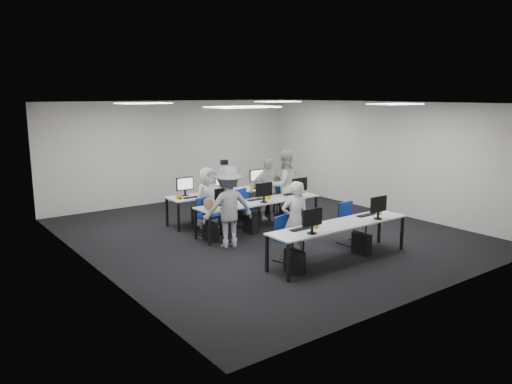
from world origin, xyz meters
TOP-DOWN VIEW (x-y plane):
  - room at (0.00, 0.00)m, footprint 9.00×9.02m
  - ceiling_panels at (0.00, 0.00)m, footprint 5.20×4.60m
  - desk_front at (0.00, -2.40)m, footprint 3.20×0.70m
  - desk_mid at (0.00, 0.20)m, footprint 3.20×0.70m
  - desk_back at (0.00, 1.60)m, footprint 3.20×0.70m
  - equipment_front at (-0.19, -2.42)m, footprint 2.51×0.41m
  - equipment_mid at (-0.19, 0.18)m, footprint 2.91×0.41m
  - equipment_back at (0.19, 1.62)m, footprint 2.91×0.41m
  - chair_0 at (-0.83, -1.85)m, footprint 0.54×0.57m
  - chair_1 at (0.98, -1.81)m, footprint 0.46×0.50m
  - chair_2 at (-1.13, 0.65)m, footprint 0.48×0.51m
  - chair_3 at (0.01, 0.74)m, footprint 0.56×0.58m
  - chair_4 at (1.23, 0.86)m, footprint 0.48×0.51m
  - chair_5 at (-1.03, 0.93)m, footprint 0.45×0.48m
  - chair_6 at (0.05, 1.09)m, footprint 0.47×0.50m
  - chair_7 at (1.14, 0.97)m, footprint 0.43×0.47m
  - handbag at (-1.39, 0.16)m, footprint 0.38×0.31m
  - student_0 at (-0.63, -1.80)m, footprint 0.65×0.51m
  - student_1 at (1.17, 0.69)m, footprint 0.99×0.83m
  - student_2 at (-0.83, 1.14)m, footprint 0.79×0.58m
  - student_3 at (0.77, 0.87)m, footprint 1.01×0.64m
  - photographer at (-1.27, -0.40)m, footprint 1.21×0.83m
  - dslr_camera at (-1.24, -0.22)m, footprint 0.17×0.20m

SIDE VIEW (x-z plane):
  - chair_5 at x=-1.03m, z-range -0.15..0.67m
  - chair_6 at x=0.05m, z-range -0.15..0.67m
  - chair_4 at x=1.23m, z-range -0.16..0.69m
  - chair_7 at x=1.14m, z-range -0.16..0.69m
  - chair_2 at x=-1.13m, z-range -0.16..0.69m
  - chair_0 at x=-0.83m, z-range -0.16..0.72m
  - chair_1 at x=0.98m, z-range -0.17..0.73m
  - chair_3 at x=0.01m, z-range -0.17..0.74m
  - equipment_mid at x=-0.19m, z-range -0.24..0.95m
  - equipment_back at x=0.19m, z-range -0.24..0.95m
  - equipment_front at x=-0.19m, z-range -0.24..0.95m
  - desk_front at x=0.00m, z-range 0.32..1.05m
  - desk_mid at x=0.00m, z-range 0.32..1.05m
  - desk_back at x=0.00m, z-range 0.32..1.05m
  - student_2 at x=-0.83m, z-range 0.00..1.49m
  - student_0 at x=-0.63m, z-range 0.00..1.55m
  - student_3 at x=0.77m, z-range 0.00..1.60m
  - handbag at x=-1.39m, z-range 0.73..0.99m
  - photographer at x=-1.27m, z-range 0.00..1.73m
  - student_1 at x=1.17m, z-range 0.00..1.80m
  - room at x=0.00m, z-range 0.00..3.00m
  - dslr_camera at x=-1.24m, z-range 1.74..1.84m
  - ceiling_panels at x=0.00m, z-range 2.98..2.99m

